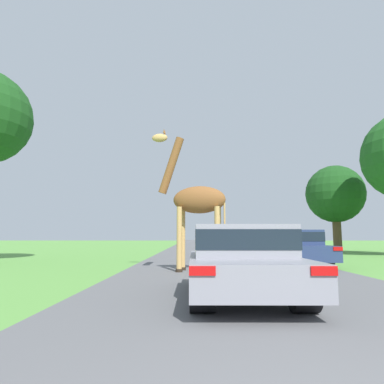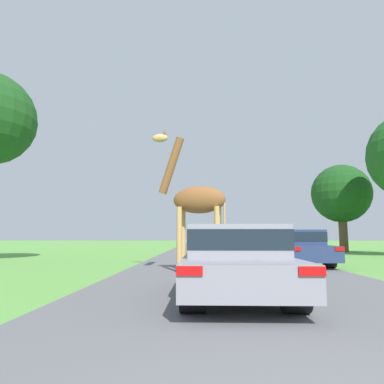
{
  "view_description": "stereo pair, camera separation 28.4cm",
  "coord_description": "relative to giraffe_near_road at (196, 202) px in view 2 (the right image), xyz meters",
  "views": [
    {
      "loc": [
        -1.3,
        -1.03,
        1.18
      ],
      "look_at": [
        -1.37,
        10.49,
        2.65
      ],
      "focal_mm": 32.0,
      "sensor_mm": 36.0,
      "label": 1
    },
    {
      "loc": [
        -1.02,
        -1.03,
        1.18
      ],
      "look_at": [
        -1.37,
        10.49,
        2.65
      ],
      "focal_mm": 32.0,
      "sensor_mm": 36.0,
      "label": 2
    }
  ],
  "objects": [
    {
      "name": "road",
      "position": [
        1.25,
        19.49,
        -2.32
      ],
      "size": [
        7.41,
        120.0,
        0.0
      ],
      "color": "#5B5B5E",
      "rests_on": "ground"
    },
    {
      "name": "giraffe_near_road",
      "position": [
        0.0,
        0.0,
        0.0
      ],
      "size": [
        2.62,
        1.02,
        4.92
      ],
      "rotation": [
        0.0,
        0.0,
        1.42
      ],
      "color": "tan",
      "rests_on": "ground"
    },
    {
      "name": "car_lead_maroon",
      "position": [
        0.86,
        -4.83,
        -1.59
      ],
      "size": [
        1.96,
        4.22,
        1.37
      ],
      "color": "gray",
      "rests_on": "ground"
    },
    {
      "name": "car_queue_right",
      "position": [
        4.18,
        15.92,
        -1.51
      ],
      "size": [
        1.79,
        4.12,
        1.53
      ],
      "color": "silver",
      "rests_on": "ground"
    },
    {
      "name": "car_queue_left",
      "position": [
        4.15,
        2.75,
        -1.58
      ],
      "size": [
        1.8,
        4.79,
        1.4
      ],
      "color": "navy",
      "rests_on": "ground"
    },
    {
      "name": "tree_left_edge",
      "position": [
        10.32,
        13.45,
        1.85
      ],
      "size": [
        4.19,
        4.19,
        6.31
      ],
      "color": "brown",
      "rests_on": "ground"
    }
  ]
}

